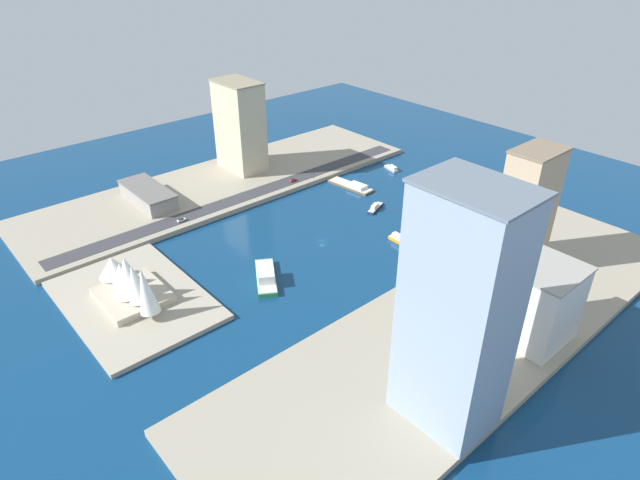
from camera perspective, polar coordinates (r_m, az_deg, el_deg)
The scene contains 21 objects.
ground_plane at distance 269.92m, azimuth 0.21°, elevation -0.11°, with size 440.00×440.00×0.00m, color navy.
quay_west at distance 222.48m, azimuth 15.62°, elevation -8.54°, with size 70.00×240.00×2.73m, color #9E937F.
quay_east at distance 333.30m, azimuth -9.94°, elevation 5.92°, with size 70.00×240.00×2.73m, color #9E937F.
peninsula_point at distance 240.44m, azimuth -19.05°, elevation -6.01°, with size 74.36×50.72×2.00m, color #A89E89.
road_strip at distance 313.11m, azimuth -7.46°, elevation 4.75°, with size 10.81×228.00×0.15m, color #38383D.
ferry_yellow_fast at distance 314.15m, azimuth 17.16°, elevation 3.59°, with size 29.84×11.38×6.86m.
barge_flat_brown at distance 326.13m, azimuth 3.43°, elevation 5.73°, with size 30.86×11.55×3.21m.
patrol_launch_navy at distance 301.16m, azimuth 5.85°, elevation 3.43°, with size 8.35×15.31×3.53m.
ferry_green_doubledeck at distance 240.59m, azimuth -5.73°, elevation -3.82°, with size 28.01×21.92×6.52m.
water_taxi_orange at distance 270.45m, azimuth 8.55°, elevation -0.06°, with size 16.49×4.04×4.05m.
yacht_sleek_gray at distance 352.93m, azimuth 7.57°, elevation 7.52°, with size 12.80×5.98×3.29m.
office_block_beige at distance 341.31m, azimuth -8.45°, elevation 11.82°, with size 31.01×19.97×54.51m.
hotel_broad_white at distance 212.83m, azimuth 22.32°, elevation -6.26°, with size 21.58×26.44×30.58m.
apartment_midrise_tan at distance 252.44m, azimuth 21.03°, elevation 3.15°, with size 16.37×24.55×54.44m.
tower_tall_glass at distance 157.99m, azimuth 14.31°, elevation -7.56°, with size 30.05×21.71×79.29m.
carpark_squat_concrete at distance 315.08m, azimuth -17.68°, elevation 4.56°, with size 41.20×16.83×8.81m.
pickup_red at distance 327.40m, azimuth -2.90°, elevation 6.34°, with size 2.04×4.47×1.69m.
van_white at distance 290.77m, azimuth -14.42°, elevation 2.06°, with size 1.90×4.59×1.51m.
traffic_light_waterfront at distance 329.76m, azimuth -0.71°, elevation 7.20°, with size 0.36×0.36×6.50m.
opera_landmark at distance 235.94m, azimuth -19.51°, elevation -4.06°, with size 45.90×25.42×23.14m.
park_tree_cluster at distance 245.49m, azimuth 19.32°, elevation -3.13°, with size 12.15×23.46×9.12m.
Camera 1 is at (-174.21, 153.84, 137.25)m, focal length 30.34 mm.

